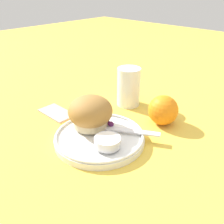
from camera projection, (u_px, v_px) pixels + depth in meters
ground_plane at (105, 140)px, 0.56m from camera, size 3.00×3.00×0.00m
plate at (100, 137)px, 0.55m from camera, size 0.20×0.20×0.02m
muffin at (89, 113)px, 0.56m from camera, size 0.10×0.10×0.07m
cream_ramekin at (108, 141)px, 0.51m from camera, size 0.05×0.05×0.02m
berry_pair at (109, 123)px, 0.58m from camera, size 0.03×0.01×0.01m
butter_knife at (118, 129)px, 0.56m from camera, size 0.17×0.11×0.00m
orange_fruit at (163, 110)px, 0.61m from camera, size 0.07×0.07×0.07m
juice_glass at (129, 87)px, 0.70m from camera, size 0.07×0.07×0.11m
folded_napkin at (58, 112)px, 0.68m from camera, size 0.10×0.06×0.01m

